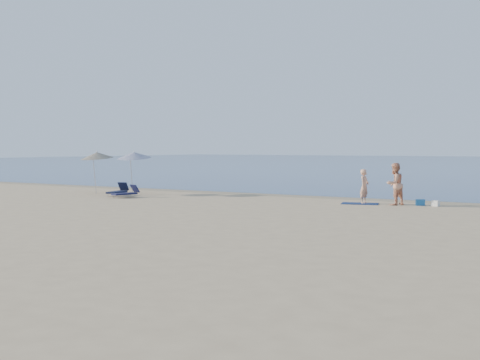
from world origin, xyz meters
name	(u,v)px	position (x,y,z in m)	size (l,w,h in m)	color
wet_sand_strip	(304,196)	(0.00, 19.40, 0.00)	(240.00, 1.60, 0.00)	#847254
person_left	(364,186)	(4.29, 17.03, 0.82)	(0.60, 0.39, 1.65)	tan
person_right	(395,184)	(5.74, 17.04, 0.98)	(0.95, 0.74, 1.96)	tan
beach_towel	(360,204)	(4.16, 16.80, 0.01)	(1.71, 0.95, 0.03)	#0E1E48
white_bag	(436,203)	(7.51, 17.46, 0.13)	(0.31, 0.27, 0.27)	silver
blue_cooler	(420,202)	(6.80, 17.50, 0.14)	(0.41, 0.29, 0.29)	#1E63A6
umbrella_near	(134,155)	(-9.15, 16.03, 2.23)	(2.27, 2.30, 2.56)	silver
umbrella_far	(97,155)	(-11.27, 15.21, 2.22)	(2.00, 2.02, 2.54)	silver
lounger_left	(118,191)	(-8.97, 14.45, 0.27)	(0.90, 1.73, 0.73)	#131935
lounger_right	(126,193)	(-7.85, 13.87, 0.25)	(0.84, 1.61, 0.68)	#15183C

